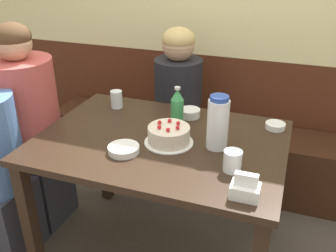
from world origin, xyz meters
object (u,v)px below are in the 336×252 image
birthday_cake (169,135)px  bowl_rice_small (190,113)px  bench_seat (201,152)px  glass_tumbler_short (117,99)px  bowl_side_dish (124,149)px  water_pitcher (218,123)px  person_grey_tee (29,130)px  bowl_soup_white (275,126)px  person_pale_blue_shirt (178,117)px  soju_bottle (177,107)px  napkin_holder (245,189)px  glass_water_tall (232,161)px

birthday_cake → bowl_rice_small: bearing=88.5°
bench_seat → glass_tumbler_short: glass_tumbler_short is taller
bowl_rice_small → bowl_side_dish: (-0.17, -0.48, -0.01)m
bench_seat → water_pitcher: 1.09m
bowl_side_dish → bench_seat: bearing=83.6°
bench_seat → person_grey_tee: 1.22m
bowl_soup_white → person_grey_tee: bearing=-170.1°
bench_seat → person_pale_blue_shirt: (-0.14, -0.14, 0.33)m
person_grey_tee → soju_bottle: bearing=6.7°
water_pitcher → bench_seat: bearing=108.8°
soju_bottle → bowl_side_dish: size_ratio=1.47×
napkin_holder → bowl_soup_white: napkin_holder is taller
water_pitcher → bowl_side_dish: 0.45m
birthday_cake → glass_water_tall: birthday_cake is taller
water_pitcher → person_pale_blue_shirt: 0.87m
soju_bottle → bowl_soup_white: soju_bottle is taller
birthday_cake → napkin_holder: (0.42, -0.31, -0.00)m
water_pitcher → bowl_soup_white: size_ratio=2.53×
bench_seat → glass_water_tall: glass_water_tall is taller
birthday_cake → bowl_rice_small: birthday_cake is taller
water_pitcher → bowl_soup_white: bearing=50.6°
bowl_side_dish → glass_tumbler_short: (-0.27, 0.46, 0.03)m
soju_bottle → glass_water_tall: bearing=-43.2°
bowl_rice_small → glass_water_tall: size_ratio=1.21×
bench_seat → bowl_rice_small: 0.77m
bench_seat → bowl_soup_white: size_ratio=22.52×
glass_water_tall → napkin_holder: bearing=-64.2°
bowl_side_dish → person_pale_blue_shirt: (-0.03, 0.88, -0.22)m
napkin_holder → glass_water_tall: bearing=115.8°
bench_seat → person_pale_blue_shirt: bearing=-135.9°
water_pitcher → glass_tumbler_short: bearing=157.8°
soju_bottle → bowl_side_dish: bearing=-111.8°
bowl_soup_white → person_pale_blue_shirt: size_ratio=0.09×
soju_bottle → person_grey_tee: 0.93m
person_pale_blue_shirt → glass_tumbler_short: bearing=-30.1°
bowl_soup_white → birthday_cake: bearing=-144.6°
bowl_soup_white → person_grey_tee: size_ratio=0.08×
glass_water_tall → bowl_rice_small: bearing=125.1°
birthday_cake → person_pale_blue_shirt: 0.78m
water_pitcher → bowl_soup_white: water_pitcher is taller
glass_tumbler_short → birthday_cake: bearing=-35.2°
water_pitcher → glass_tumbler_short: 0.72m
water_pitcher → soju_bottle: size_ratio=1.21×
bowl_rice_small → glass_tumbler_short: (-0.44, -0.02, 0.03)m
birthday_cake → soju_bottle: size_ratio=1.11×
bowl_soup_white → person_pale_blue_shirt: bearing=149.7°
napkin_holder → glass_water_tall: (-0.08, 0.17, 0.01)m
birthday_cake → soju_bottle: 0.21m
water_pitcher → bowl_soup_white: (0.24, 0.30, -0.11)m
glass_tumbler_short → water_pitcher: bearing=-22.2°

